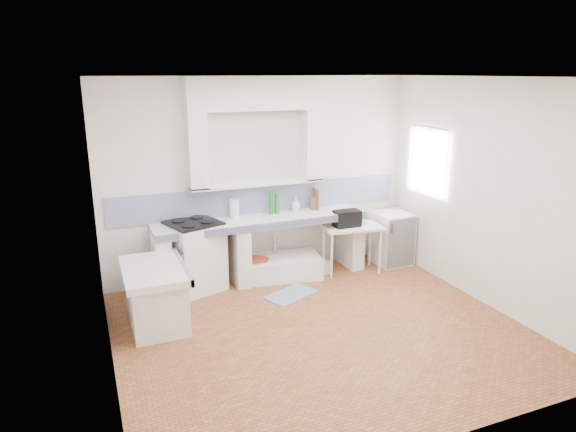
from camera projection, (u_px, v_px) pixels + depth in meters
name	position (u px, v px, depth m)	size (l,w,h in m)	color
floor	(321.00, 330.00, 5.85)	(4.50, 4.50, 0.00)	#965834
ceiling	(326.00, 77.00, 5.09)	(4.50, 4.50, 0.00)	white
wall_back	(261.00, 178.00, 7.25)	(4.50, 4.50, 0.00)	white
wall_front	(446.00, 281.00, 3.69)	(4.50, 4.50, 0.00)	white
wall_left	(101.00, 237.00, 4.65)	(4.50, 4.50, 0.00)	white
wall_right	(488.00, 194.00, 6.29)	(4.50, 4.50, 0.00)	white
alcove_mass	(256.00, 93.00, 6.78)	(1.90, 0.25, 0.45)	white
window_frame	(438.00, 162.00, 7.37)	(0.35, 0.86, 1.06)	#331E10
lace_valance	(432.00, 136.00, 7.21)	(0.01, 0.84, 0.24)	white
counter_slab	(262.00, 221.00, 7.09)	(3.00, 0.60, 0.08)	white
counter_lip	(269.00, 226.00, 6.84)	(3.00, 0.04, 0.10)	navy
counter_pier_left	(162.00, 265.00, 6.70)	(0.20, 0.55, 0.82)	white
counter_pier_mid	(239.00, 255.00, 7.09)	(0.20, 0.55, 0.82)	white
counter_pier_right	(350.00, 239.00, 7.73)	(0.20, 0.55, 0.82)	white
peninsula_top	(154.00, 270.00, 5.85)	(0.70, 1.10, 0.08)	white
peninsula_base	(156.00, 299.00, 5.95)	(0.60, 1.00, 0.62)	white
peninsula_lip	(183.00, 266.00, 5.97)	(0.04, 1.10, 0.10)	navy
backsplash	(262.00, 199.00, 7.32)	(4.27, 0.03, 0.40)	navy
stove	(195.00, 257.00, 6.86)	(0.65, 0.63, 0.92)	white
sink	(280.00, 267.00, 7.36)	(1.13, 0.61, 0.27)	white
side_table	(352.00, 249.00, 7.50)	(0.84, 0.47, 0.04)	white
fridge	(392.00, 238.00, 7.82)	(0.52, 0.52, 0.80)	white
bucket_red	(257.00, 270.00, 7.22)	(0.34, 0.34, 0.32)	red
bucket_orange	(280.00, 268.00, 7.33)	(0.29, 0.29, 0.27)	#CC620D
bucket_blue	(303.00, 263.00, 7.49)	(0.31, 0.31, 0.29)	#165BB3
basin_white	(322.00, 267.00, 7.58)	(0.32, 0.32, 0.13)	white
water_bottle_a	(264.00, 264.00, 7.45)	(0.08, 0.08, 0.31)	silver
water_bottle_b	(276.00, 262.00, 7.51)	(0.08, 0.08, 0.30)	silver
black_bag	(347.00, 218.00, 7.36)	(0.38, 0.22, 0.24)	black
green_bottle_a	(271.00, 204.00, 7.24)	(0.06, 0.06, 0.29)	#1B7427
green_bottle_b	(277.00, 204.00, 7.27)	(0.06, 0.06, 0.29)	#1B7427
knife_block	(313.00, 203.00, 7.50)	(0.09, 0.07, 0.18)	olive
cutting_board	(316.00, 199.00, 7.50)	(0.02, 0.22, 0.30)	olive
paper_towel	(234.00, 209.00, 7.05)	(0.13, 0.13, 0.26)	white
soap_bottle	(296.00, 204.00, 7.39)	(0.10, 0.10, 0.22)	white
rug	(291.00, 294.00, 6.78)	(0.69, 0.39, 0.01)	#334F85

